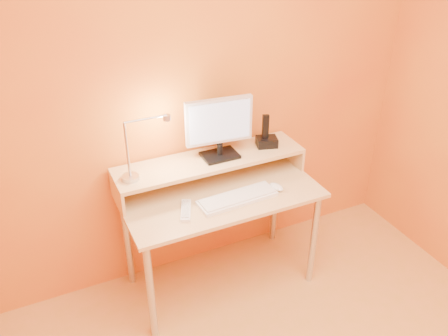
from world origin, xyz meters
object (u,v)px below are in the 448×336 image
mouse (276,187)px  phone_dock (267,142)px  monitor_panel (219,121)px  keyboard (237,198)px  remote_control (186,210)px  lamp_base (130,178)px

mouse → phone_dock: bearing=59.8°
monitor_panel → keyboard: size_ratio=0.86×
phone_dock → keyboard: (-0.34, -0.27, -0.18)m
mouse → remote_control: size_ratio=0.51×
monitor_panel → remote_control: (-0.33, -0.26, -0.39)m
remote_control → mouse: bearing=21.5°
keyboard → mouse: size_ratio=4.67×
lamp_base → phone_dock: size_ratio=0.77×
mouse → monitor_panel: bearing=118.9°
phone_dock → monitor_panel: bearing=-165.4°
lamp_base → keyboard: (0.57, -0.24, -0.16)m
monitor_panel → keyboard: monitor_panel is taller
phone_dock → mouse: phone_dock is taller
lamp_base → remote_control: lamp_base is taller
lamp_base → remote_control: size_ratio=0.50×
keyboard → mouse: 0.27m
phone_dock → keyboard: size_ratio=0.27×
monitor_panel → phone_dock: (0.33, -0.01, -0.21)m
keyboard → phone_dock: bearing=35.1°
monitor_panel → keyboard: (-0.01, -0.28, -0.39)m
phone_dock → mouse: 0.32m
monitor_panel → remote_control: bearing=-135.9°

